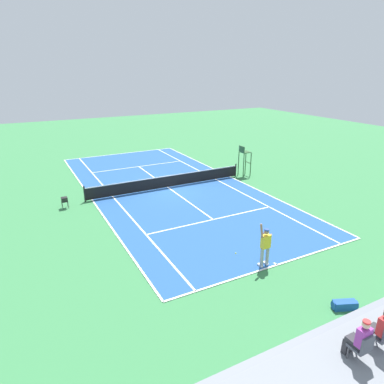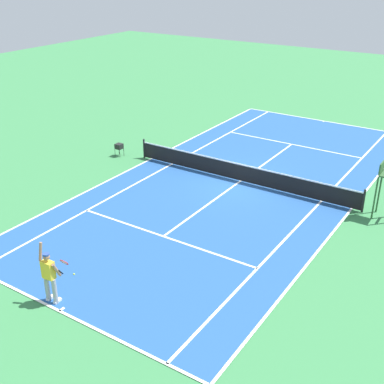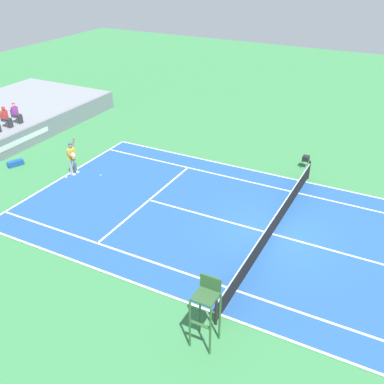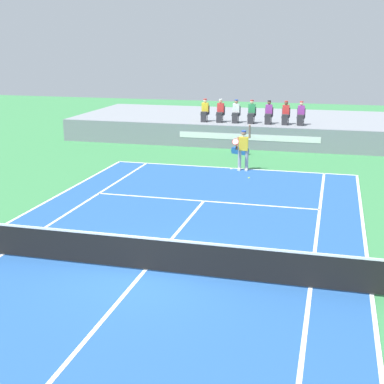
{
  "view_description": "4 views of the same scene",
  "coord_description": "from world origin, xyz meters",
  "px_view_note": "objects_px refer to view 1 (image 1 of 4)",
  "views": [
    {
      "loc": [
        9.52,
        21.87,
        8.27
      ],
      "look_at": [
        0.16,
        4.08,
        1.0
      ],
      "focal_mm": 32.19,
      "sensor_mm": 36.0,
      "label": 1
    },
    {
      "loc": [
        -10.32,
        20.16,
        10.01
      ],
      "look_at": [
        0.16,
        4.08,
        1.0
      ],
      "focal_mm": 47.04,
      "sensor_mm": 36.0,
      "label": 2
    },
    {
      "loc": [
        -15.95,
        -4.32,
        11.23
      ],
      "look_at": [
        0.16,
        4.08,
        1.0
      ],
      "focal_mm": 41.7,
      "sensor_mm": 36.0,
      "label": 3
    },
    {
      "loc": [
        4.39,
        -12.07,
        5.64
      ],
      "look_at": [
        0.16,
        4.08,
        1.0
      ],
      "focal_mm": 51.08,
      "sensor_mm": 36.0,
      "label": 4
    }
  ],
  "objects_px": {
    "spectator_seated_5": "(380,329)",
    "ball_hopper": "(64,199)",
    "tennis_ball": "(236,253)",
    "equipment_bag": "(345,305)",
    "umpire_chair": "(244,157)",
    "tennis_player": "(265,246)",
    "spectator_seated_6": "(359,340)"
  },
  "relations": [
    {
      "from": "equipment_bag",
      "to": "ball_hopper",
      "type": "distance_m",
      "value": 16.56
    },
    {
      "from": "tennis_player",
      "to": "umpire_chair",
      "type": "height_order",
      "value": "umpire_chair"
    },
    {
      "from": "tennis_player",
      "to": "equipment_bag",
      "type": "bearing_deg",
      "value": 101.64
    },
    {
      "from": "spectator_seated_5",
      "to": "equipment_bag",
      "type": "distance_m",
      "value": 3.62
    },
    {
      "from": "tennis_player",
      "to": "tennis_ball",
      "type": "bearing_deg",
      "value": -70.38
    },
    {
      "from": "spectator_seated_6",
      "to": "ball_hopper",
      "type": "distance_m",
      "value": 17.91
    },
    {
      "from": "spectator_seated_5",
      "to": "tennis_player",
      "type": "height_order",
      "value": "spectator_seated_5"
    },
    {
      "from": "ball_hopper",
      "to": "spectator_seated_6",
      "type": "bearing_deg",
      "value": 105.08
    },
    {
      "from": "tennis_ball",
      "to": "spectator_seated_5",
      "type": "bearing_deg",
      "value": 84.28
    },
    {
      "from": "umpire_chair",
      "to": "equipment_bag",
      "type": "xyz_separation_m",
      "value": [
        6.51,
        15.3,
        -1.4
      ]
    },
    {
      "from": "tennis_ball",
      "to": "equipment_bag",
      "type": "bearing_deg",
      "value": 103.95
    },
    {
      "from": "tennis_player",
      "to": "equipment_bag",
      "type": "relative_size",
      "value": 2.18
    },
    {
      "from": "equipment_bag",
      "to": "ball_hopper",
      "type": "relative_size",
      "value": 1.36
    },
    {
      "from": "equipment_bag",
      "to": "ball_hopper",
      "type": "bearing_deg",
      "value": -63.14
    },
    {
      "from": "spectator_seated_5",
      "to": "tennis_ball",
      "type": "xyz_separation_m",
      "value": [
        -0.76,
        -7.57,
        -1.82
      ]
    },
    {
      "from": "tennis_ball",
      "to": "equipment_bag",
      "type": "xyz_separation_m",
      "value": [
        -1.26,
        5.09,
        0.13
      ]
    },
    {
      "from": "spectator_seated_5",
      "to": "equipment_bag",
      "type": "height_order",
      "value": "spectator_seated_5"
    },
    {
      "from": "spectator_seated_5",
      "to": "equipment_bag",
      "type": "xyz_separation_m",
      "value": [
        -2.02,
        -2.48,
        -1.69
      ]
    },
    {
      "from": "spectator_seated_5",
      "to": "umpire_chair",
      "type": "distance_m",
      "value": 19.73
    },
    {
      "from": "spectator_seated_5",
      "to": "spectator_seated_6",
      "type": "bearing_deg",
      "value": 0.0
    },
    {
      "from": "tennis_player",
      "to": "tennis_ball",
      "type": "xyz_separation_m",
      "value": [
        0.51,
        -1.43,
        -0.96
      ]
    },
    {
      "from": "equipment_bag",
      "to": "tennis_player",
      "type": "bearing_deg",
      "value": -78.36
    },
    {
      "from": "spectator_seated_6",
      "to": "equipment_bag",
      "type": "bearing_deg",
      "value": -138.79
    },
    {
      "from": "spectator_seated_5",
      "to": "ball_hopper",
      "type": "relative_size",
      "value": 1.81
    },
    {
      "from": "spectator_seated_6",
      "to": "ball_hopper",
      "type": "height_order",
      "value": "spectator_seated_6"
    },
    {
      "from": "umpire_chair",
      "to": "ball_hopper",
      "type": "bearing_deg",
      "value": 2.16
    },
    {
      "from": "spectator_seated_5",
      "to": "equipment_bag",
      "type": "relative_size",
      "value": 1.33
    },
    {
      "from": "spectator_seated_5",
      "to": "ball_hopper",
      "type": "bearing_deg",
      "value": -72.44
    },
    {
      "from": "spectator_seated_6",
      "to": "equipment_bag",
      "type": "distance_m",
      "value": 4.13
    },
    {
      "from": "tennis_ball",
      "to": "equipment_bag",
      "type": "relative_size",
      "value": 0.07
    },
    {
      "from": "spectator_seated_5",
      "to": "spectator_seated_6",
      "type": "xyz_separation_m",
      "value": [
        0.81,
        0.0,
        0.0
      ]
    },
    {
      "from": "spectator_seated_5",
      "to": "tennis_player",
      "type": "distance_m",
      "value": 6.33
    }
  ]
}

